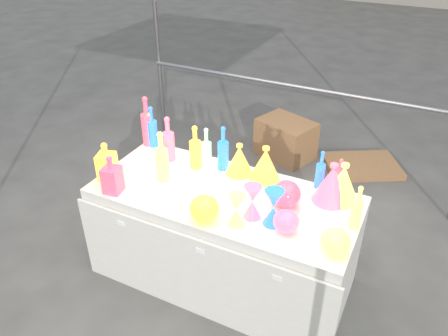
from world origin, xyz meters
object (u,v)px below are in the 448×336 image
at_px(cardboard_box_closed, 286,139).
at_px(decanter_0, 106,161).
at_px(lampshade_0, 265,164).
at_px(globe_0, 204,210).
at_px(bottle_0, 150,129).
at_px(display_table, 223,237).

relative_size(cardboard_box_closed, decanter_0, 2.02).
bearing_deg(lampshade_0, globe_0, -111.35).
xyz_separation_m(bottle_0, globe_0, (0.84, -0.66, -0.06)).
height_order(bottle_0, lampshade_0, bottle_0).
relative_size(globe_0, lampshade_0, 0.71).
distance_m(display_table, decanter_0, 0.98).
height_order(bottle_0, globe_0, bottle_0).
relative_size(decanter_0, lampshade_0, 1.09).
height_order(display_table, lampshade_0, lampshade_0).
bearing_deg(decanter_0, bottle_0, 73.69).
bearing_deg(globe_0, bottle_0, 142.21).
bearing_deg(decanter_0, globe_0, -25.09).
relative_size(display_table, lampshade_0, 7.06).
height_order(display_table, cardboard_box_closed, display_table).
height_order(cardboard_box_closed, bottle_0, bottle_0).
distance_m(globe_0, lampshade_0, 0.61).
distance_m(bottle_0, lampshade_0, 1.01).
bearing_deg(decanter_0, cardboard_box_closed, 56.11).
bearing_deg(bottle_0, decanter_0, -88.52).
distance_m(decanter_0, lampshade_0, 1.10).
distance_m(display_table, bottle_0, 1.04).
bearing_deg(display_table, globe_0, -86.39).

